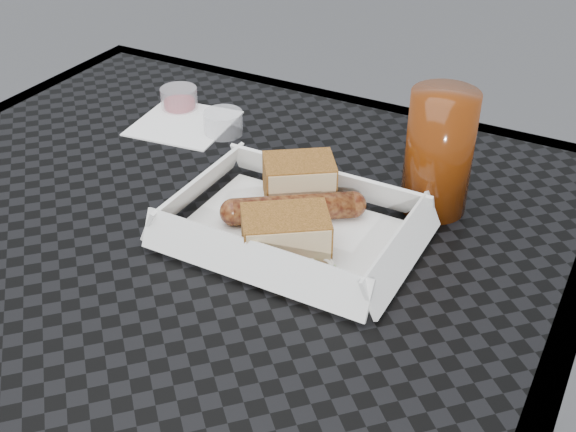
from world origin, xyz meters
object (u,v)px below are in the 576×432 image
Objects in this scene: patio_table at (179,288)px; food_tray at (293,234)px; bratwurst at (294,208)px; drink_glass at (439,153)px.

patio_table is 0.15m from food_tray.
bratwurst reaches higher than food_tray.
bratwurst is at bearing -140.18° from drink_glass.
drink_glass is at bearing 37.89° from patio_table.
patio_table is 6.10× the size of bratwurst.
drink_glass is (0.12, 0.10, 0.05)m from bratwurst.
patio_table is at bearing -144.45° from bratwurst.
bratwurst is 0.16m from drink_glass.
bratwurst is at bearing 115.88° from food_tray.
food_tray is 0.03m from bratwurst.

